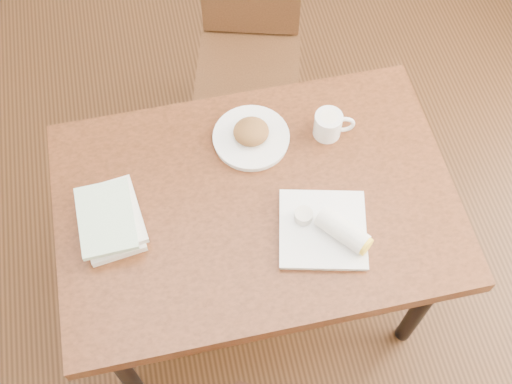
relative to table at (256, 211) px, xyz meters
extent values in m
cube|color=#472814|center=(0.00, 0.00, -0.68)|extent=(4.00, 5.00, 0.01)
cube|color=brown|center=(0.00, 0.00, 0.05)|extent=(1.27, 0.86, 0.06)
cylinder|color=black|center=(-0.53, -0.33, -0.33)|extent=(0.06, 0.06, 0.69)
cylinder|color=black|center=(0.53, -0.33, -0.33)|extent=(0.06, 0.06, 0.69)
cylinder|color=black|center=(-0.53, 0.33, -0.33)|extent=(0.06, 0.06, 0.69)
cylinder|color=black|center=(0.53, 0.33, -0.33)|extent=(0.06, 0.06, 0.69)
cylinder|color=#4C2C15|center=(0.35, 0.88, -0.45)|extent=(0.04, 0.04, 0.45)
cylinder|color=#4C2C15|center=(0.01, 0.98, -0.45)|extent=(0.04, 0.04, 0.45)
cylinder|color=#4C2C15|center=(0.26, 0.53, -0.45)|extent=(0.04, 0.04, 0.45)
cylinder|color=#4C2C15|center=(-0.09, 0.63, -0.45)|extent=(0.04, 0.04, 0.45)
cube|color=#4C2C15|center=(0.13, 0.75, -0.20)|extent=(0.52, 0.52, 0.04)
cylinder|color=white|center=(0.03, 0.23, 0.09)|extent=(0.25, 0.25, 0.02)
cylinder|color=white|center=(0.03, 0.23, 0.10)|extent=(0.26, 0.26, 0.01)
ellipsoid|color=#B27538|center=(0.03, 0.23, 0.13)|extent=(0.15, 0.15, 0.07)
cylinder|color=white|center=(0.29, 0.20, 0.13)|extent=(0.09, 0.09, 0.09)
torus|color=white|center=(0.34, 0.19, 0.13)|extent=(0.08, 0.03, 0.07)
cylinder|color=tan|center=(0.29, 0.20, 0.17)|extent=(0.08, 0.08, 0.01)
cylinder|color=#F2E5CC|center=(0.29, 0.20, 0.17)|extent=(0.06, 0.06, 0.00)
cube|color=white|center=(0.18, -0.15, 0.09)|extent=(0.31, 0.31, 0.02)
cube|color=white|center=(0.18, -0.15, 0.10)|extent=(0.32, 0.32, 0.01)
cylinder|color=white|center=(0.22, -0.19, 0.13)|extent=(0.15, 0.17, 0.07)
cylinder|color=yellow|center=(0.28, -0.25, 0.13)|extent=(0.06, 0.06, 0.06)
cylinder|color=silver|center=(0.13, -0.11, 0.12)|extent=(0.06, 0.06, 0.03)
cylinder|color=red|center=(0.13, -0.11, 0.13)|extent=(0.05, 0.05, 0.01)
cube|color=white|center=(-0.46, 0.01, 0.09)|extent=(0.20, 0.27, 0.03)
cube|color=silver|center=(-0.44, 0.02, 0.12)|extent=(0.19, 0.26, 0.02)
cube|color=#85C88B|center=(-0.46, 0.00, 0.14)|extent=(0.17, 0.25, 0.02)
camera|label=1|loc=(-0.20, -0.95, 1.87)|focal=45.00mm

